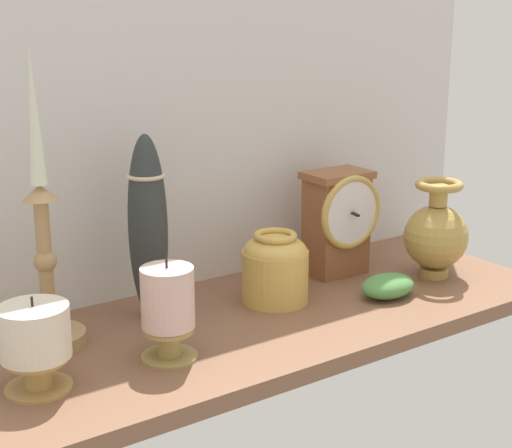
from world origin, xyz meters
The scene contains 10 objects.
ground_plane centered at (0.00, 0.00, -1.20)cm, with size 100.00×36.00×2.40cm, color brown.
back_wall centered at (0.00, 18.50, 32.50)cm, with size 120.00×2.00×65.00cm, color silver.
mantel_clock centered at (23.56, 7.47, 9.36)cm, with size 12.41×9.78×17.65cm.
candlestick_tall_left centered at (-27.16, 7.18, 12.58)cm, with size 9.36×9.36×39.54cm.
brass_vase_bulbous centered at (35.95, -3.01, 7.51)cm, with size 10.71×10.71×16.53cm.
brass_vase_jar centered at (7.23, 3.10, 5.63)cm, with size 10.28×10.28×11.03cm.
pillar_candle_front centered at (-16.02, -5.46, 6.94)cm, with size 7.39×7.39×13.54cm.
pillar_candle_near_clock centered at (-32.96, -4.07, 6.15)cm, with size 8.37×8.37×11.72cm.
tall_ceramic_vase centered at (-11.35, 8.57, 13.68)cm, with size 5.67×5.67×27.06cm.
ivy_sprig centered at (22.75, -5.60, 1.81)cm, with size 9.43×6.60×3.61cm.
Camera 1 is at (-60.22, -88.54, 44.23)cm, focal length 55.06 mm.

